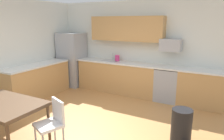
# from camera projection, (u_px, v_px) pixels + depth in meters

# --- Properties ---
(ground_plane) EXTENTS (12.00, 12.00, 0.00)m
(ground_plane) POSITION_uv_depth(u_px,v_px,m) (88.00, 128.00, 4.23)
(ground_plane) COLOR #B77F47
(wall_back) EXTENTS (5.80, 0.10, 2.70)m
(wall_back) POSITION_uv_depth(u_px,v_px,m) (139.00, 47.00, 6.19)
(wall_back) COLOR silver
(wall_back) RESTS_ON ground
(cabinet_run_back) EXTENTS (2.45, 0.60, 0.90)m
(cabinet_run_back) POSITION_uv_depth(u_px,v_px,m) (117.00, 77.00, 6.34)
(cabinet_run_back) COLOR tan
(cabinet_run_back) RESTS_ON ground
(cabinet_run_back_right) EXTENTS (1.10, 0.60, 0.90)m
(cabinet_run_back_right) POSITION_uv_depth(u_px,v_px,m) (201.00, 89.00, 5.23)
(cabinet_run_back_right) COLOR tan
(cabinet_run_back_right) RESTS_ON ground
(cabinet_run_left) EXTENTS (0.60, 2.00, 0.90)m
(cabinet_run_left) POSITION_uv_depth(u_px,v_px,m) (37.00, 82.00, 5.88)
(cabinet_run_left) COLOR tan
(cabinet_run_left) RESTS_ON ground
(countertop_back) EXTENTS (4.80, 0.64, 0.04)m
(countertop_back) POSITION_uv_depth(u_px,v_px,m) (134.00, 64.00, 5.99)
(countertop_back) COLOR silver
(countertop_back) RESTS_ON cabinet_run_back
(countertop_left) EXTENTS (0.64, 2.00, 0.04)m
(countertop_left) POSITION_uv_depth(u_px,v_px,m) (36.00, 65.00, 5.77)
(countertop_left) COLOR silver
(countertop_left) RESTS_ON cabinet_run_left
(upper_cabinets_back) EXTENTS (2.20, 0.34, 0.70)m
(upper_cabinets_back) POSITION_uv_depth(u_px,v_px,m) (127.00, 29.00, 6.01)
(upper_cabinets_back) COLOR tan
(refrigerator) EXTENTS (0.76, 0.70, 1.74)m
(refrigerator) POSITION_uv_depth(u_px,v_px,m) (72.00, 59.00, 6.94)
(refrigerator) COLOR #9EA0A5
(refrigerator) RESTS_ON ground
(oven_range) EXTENTS (0.60, 0.60, 0.91)m
(oven_range) POSITION_uv_depth(u_px,v_px,m) (167.00, 84.00, 5.63)
(oven_range) COLOR #999BA0
(oven_range) RESTS_ON ground
(microwave) EXTENTS (0.54, 0.36, 0.32)m
(microwave) POSITION_uv_depth(u_px,v_px,m) (171.00, 45.00, 5.48)
(microwave) COLOR #9EA0A5
(sink_basin) EXTENTS (0.48, 0.40, 0.14)m
(sink_basin) POSITION_uv_depth(u_px,v_px,m) (110.00, 63.00, 6.35)
(sink_basin) COLOR #A5A8AD
(sink_basin) RESTS_ON countertop_back
(sink_faucet) EXTENTS (0.02, 0.02, 0.24)m
(sink_faucet) POSITION_uv_depth(u_px,v_px,m) (113.00, 57.00, 6.47)
(sink_faucet) COLOR #B2B5BA
(sink_faucet) RESTS_ON countertop_back
(dining_table) EXTENTS (1.40, 0.90, 0.75)m
(dining_table) POSITION_uv_depth(u_px,v_px,m) (3.00, 106.00, 3.58)
(dining_table) COLOR brown
(dining_table) RESTS_ON ground
(chair_near_table) EXTENTS (0.52, 0.52, 0.85)m
(chair_near_table) POSITION_uv_depth(u_px,v_px,m) (52.00, 121.00, 3.44)
(chair_near_table) COLOR white
(chair_near_table) RESTS_ON ground
(trash_bin) EXTENTS (0.36, 0.36, 0.60)m
(trash_bin) POSITION_uv_depth(u_px,v_px,m) (181.00, 125.00, 3.71)
(trash_bin) COLOR black
(trash_bin) RESTS_ON ground
(kettle) EXTENTS (0.14, 0.14, 0.20)m
(kettle) POSITION_uv_depth(u_px,v_px,m) (117.00, 58.00, 6.26)
(kettle) COLOR #CC3372
(kettle) RESTS_ON countertop_back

